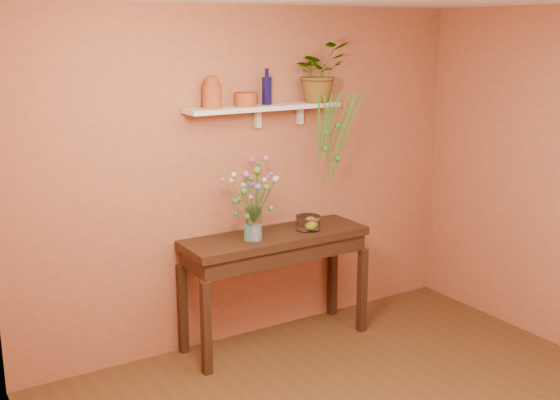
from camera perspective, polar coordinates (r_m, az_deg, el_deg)
The scene contains 13 objects.
room at distance 4.01m, azimuth 11.75°, elevation -3.09°, with size 4.04×4.04×2.70m.
sideboard at distance 5.53m, azimuth -0.38°, elevation -4.14°, with size 1.52×0.49×0.93m.
wall_shelf at distance 5.41m, azimuth -1.27°, elevation 7.64°, with size 1.30×0.24×0.19m.
terracotta_jug at distance 5.21m, azimuth -5.67°, elevation 8.87°, with size 0.19×0.19×0.24m.
terracotta_pot at distance 5.33m, azimuth -2.87°, elevation 8.33°, with size 0.17×0.17×0.10m, color #9C401C.
blue_bottle at distance 5.43m, azimuth -1.11°, elevation 9.10°, with size 0.09×0.09×0.28m.
spider_plant at distance 5.64m, azimuth 3.23°, elevation 10.53°, with size 0.43×0.37×0.48m, color #2D7F28.
plant_fronds at distance 5.58m, azimuth 4.38°, elevation 5.34°, with size 0.46×0.32×0.80m.
glass_vase at distance 5.31m, azimuth -2.16°, elevation -2.19°, with size 0.12×0.12×0.26m.
bouquet at distance 5.22m, azimuth -2.28°, elevation 1.20°, with size 0.42×0.48×0.49m.
glass_bowl at distance 5.59m, azimuth 2.32°, elevation -1.95°, with size 0.20×0.20×0.12m.
lemon at distance 5.58m, azimuth 2.54°, elevation -2.09°, with size 0.08×0.08×0.08m, color yellow.
carton at distance 5.31m, azimuth -2.57°, elevation -2.71°, with size 0.06×0.05×0.13m, color teal.
Camera 1 is at (-2.67, -2.77, 2.49)m, focal length 44.15 mm.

